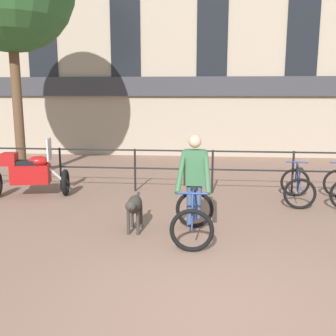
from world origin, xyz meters
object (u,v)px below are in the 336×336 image
object	(u,v)px
parked_bicycle_near_lamp	(297,187)
dog	(134,206)
cyclist_with_bike	(194,192)
parked_motorcycle	(30,173)

from	to	relation	value
parked_bicycle_near_lamp	dog	bearing A→B (deg)	41.11
cyclist_with_bike	parked_bicycle_near_lamp	bearing A→B (deg)	46.33
cyclist_with_bike	parked_bicycle_near_lamp	size ratio (longest dim) A/B	1.44
parked_motorcycle	dog	bearing A→B (deg)	-138.15
dog	parked_bicycle_near_lamp	bearing A→B (deg)	33.12
cyclist_with_bike	parked_motorcycle	size ratio (longest dim) A/B	0.96
parked_motorcycle	parked_bicycle_near_lamp	distance (m)	6.07
cyclist_with_bike	dog	distance (m)	1.07
cyclist_with_bike	dog	xyz separation A→B (m)	(-1.03, 0.08, -0.29)
dog	parked_bicycle_near_lamp	distance (m)	3.90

